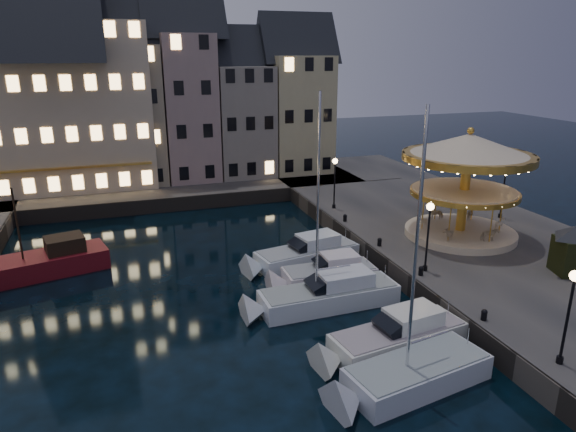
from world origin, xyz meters
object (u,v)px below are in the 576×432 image
object	(u,v)px
streetlamp_a	(570,304)
streetlamp_d	(504,184)
bollard_d	(345,217)
streetlamp_b	(429,227)
carousel	(467,166)
motorboat_c	(322,296)
motorboat_e	(302,256)
motorboat_a	(407,378)
bollard_a	(484,314)
red_fishing_boat	(45,263)
streetlamp_c	(335,176)
motorboat_b	(391,340)
bollard_b	(421,270)
ticket_kiosk	(574,241)
bollard_c	(380,242)
motorboat_d	(323,276)

from	to	relation	value
streetlamp_a	streetlamp_d	world-z (taller)	same
bollard_d	streetlamp_b	bearing A→B (deg)	-86.57
bollard_d	carousel	xyz separation A→B (m)	(6.29, -5.56, 4.72)
motorboat_c	motorboat_e	bearing A→B (deg)	80.77
motorboat_a	motorboat_c	xyz separation A→B (m)	(-0.60, 7.93, 0.14)
bollard_a	bollard_d	bearing A→B (deg)	90.00
streetlamp_d	red_fishing_boat	size ratio (longest dim) A/B	0.50
red_fishing_boat	streetlamp_b	bearing A→B (deg)	-24.51
streetlamp_c	motorboat_b	world-z (taller)	streetlamp_c
motorboat_e	red_fishing_boat	size ratio (longest dim) A/B	0.98
streetlamp_b	bollard_b	world-z (taller)	streetlamp_b
carousel	streetlamp_d	bearing A→B (deg)	24.55
bollard_b	motorboat_e	distance (m)	8.25
bollard_d	red_fishing_boat	distance (m)	21.11
ticket_kiosk	motorboat_a	bearing A→B (deg)	-160.17
motorboat_a	bollard_b	bearing A→B (deg)	54.40
streetlamp_a	motorboat_e	size ratio (longest dim) A/B	0.51
streetlamp_b	motorboat_e	bearing A→B (deg)	132.66
streetlamp_d	streetlamp_b	bearing A→B (deg)	-148.22
streetlamp_a	bollard_c	distance (m)	14.71
motorboat_c	bollard_c	bearing A→B (deg)	37.31
bollard_c	ticket_kiosk	xyz separation A→B (m)	(8.40, -7.49, 1.68)
motorboat_d	streetlamp_d	bearing A→B (deg)	14.82
motorboat_d	ticket_kiosk	xyz separation A→B (m)	(13.26, -5.56, 2.64)
motorboat_d	bollard_c	bearing A→B (deg)	21.71
streetlamp_b	bollard_a	xyz separation A→B (m)	(-0.60, -6.00, -2.41)
streetlamp_a	streetlamp_b	size ratio (longest dim) A/B	1.00
bollard_d	motorboat_d	size ratio (longest dim) A/B	0.09
streetlamp_c	motorboat_b	size ratio (longest dim) A/B	0.53
motorboat_a	motorboat_b	size ratio (longest dim) A/B	1.59
streetlamp_d	motorboat_e	size ratio (longest dim) A/B	0.51
streetlamp_d	bollard_a	distance (m)	17.79
motorboat_c	motorboat_d	bearing A→B (deg)	67.43
streetlamp_a	motorboat_b	world-z (taller)	streetlamp_a
motorboat_b	carousel	size ratio (longest dim) A/B	0.90
bollard_a	motorboat_c	xyz separation A→B (m)	(-5.93, 5.98, -0.92)
streetlamp_b	bollard_c	size ratio (longest dim) A/B	7.32
streetlamp_c	motorboat_b	bearing A→B (deg)	-105.34
bollard_b	motorboat_c	bearing A→B (deg)	175.37
streetlamp_c	motorboat_b	xyz separation A→B (m)	(-5.13, -18.71, -3.38)
streetlamp_a	bollard_c	size ratio (longest dim) A/B	7.32
bollard_d	carousel	distance (m)	9.63
streetlamp_b	red_fishing_boat	distance (m)	24.07
streetlamp_c	bollard_b	size ratio (longest dim) A/B	7.32
streetlamp_d	ticket_kiosk	bearing A→B (deg)	-109.29
motorboat_c	red_fishing_boat	world-z (taller)	motorboat_c
streetlamp_b	motorboat_a	size ratio (longest dim) A/B	0.33
bollard_d	motorboat_e	world-z (taller)	motorboat_e
streetlamp_a	bollard_a	world-z (taller)	streetlamp_a
streetlamp_c	bollard_a	size ratio (longest dim) A/B	7.32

